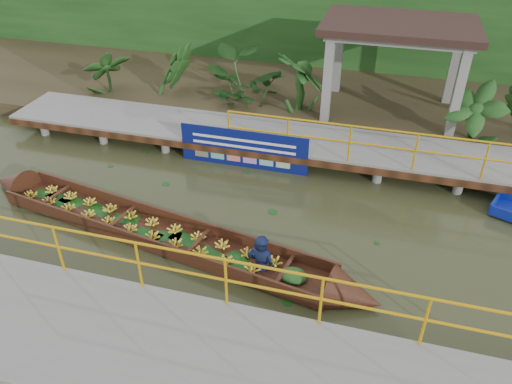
# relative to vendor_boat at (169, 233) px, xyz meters

# --- Properties ---
(ground) EXTENTS (80.00, 80.00, 0.00)m
(ground) POSITION_rel_vendor_boat_xyz_m (1.23, 1.03, -0.22)
(ground) COLOR #2D3018
(ground) RESTS_ON ground
(land_strip) EXTENTS (30.00, 8.00, 0.45)m
(land_strip) POSITION_rel_vendor_boat_xyz_m (1.23, 8.53, 0.01)
(land_strip) COLOR #2E2717
(land_strip) RESTS_ON ground
(far_dock) EXTENTS (16.00, 2.06, 1.66)m
(far_dock) POSITION_rel_vendor_boat_xyz_m (1.25, 4.45, 0.26)
(far_dock) COLOR slate
(far_dock) RESTS_ON ground
(near_dock) EXTENTS (18.00, 2.40, 1.73)m
(near_dock) POSITION_rel_vendor_boat_xyz_m (2.23, -3.17, 0.08)
(near_dock) COLOR slate
(near_dock) RESTS_ON ground
(pavilion) EXTENTS (4.40, 3.00, 3.00)m
(pavilion) POSITION_rel_vendor_boat_xyz_m (4.23, 7.33, 2.60)
(pavilion) COLOR slate
(pavilion) RESTS_ON ground
(foliage_backdrop) EXTENTS (30.00, 0.80, 4.00)m
(foliage_backdrop) POSITION_rel_vendor_boat_xyz_m (1.23, 11.03, 1.78)
(foliage_backdrop) COLOR #173C13
(foliage_backdrop) RESTS_ON ground
(vendor_boat) EXTENTS (10.03, 2.75, 2.09)m
(vendor_boat) POSITION_rel_vendor_boat_xyz_m (0.00, 0.00, 0.00)
(vendor_boat) COLOR #35140E
(vendor_boat) RESTS_ON ground
(blue_banner) EXTENTS (3.53, 0.04, 1.10)m
(blue_banner) POSITION_rel_vendor_boat_xyz_m (0.66, 3.50, 0.34)
(blue_banner) COLOR #0B135C
(blue_banner) RESTS_ON ground
(tropical_plants) EXTENTS (14.42, 1.42, 1.77)m
(tropical_plants) POSITION_rel_vendor_boat_xyz_m (1.32, 6.33, 1.12)
(tropical_plants) COLOR #173C13
(tropical_plants) RESTS_ON ground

